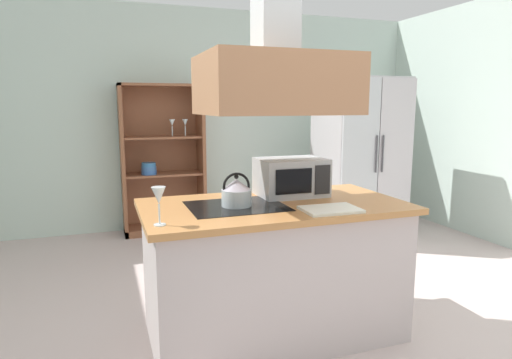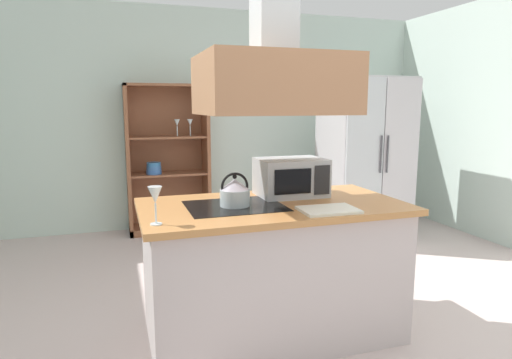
% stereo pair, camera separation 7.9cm
% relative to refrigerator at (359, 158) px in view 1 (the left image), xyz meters
% --- Properties ---
extents(ground_plane, '(7.80, 7.80, 0.00)m').
position_rel_refrigerator_xyz_m(ground_plane, '(-1.68, -1.83, -0.92)').
color(ground_plane, beige).
extents(wall_back, '(6.00, 0.12, 2.70)m').
position_rel_refrigerator_xyz_m(wall_back, '(-1.68, 1.17, 0.43)').
color(wall_back, silver).
rests_on(wall_back, ground).
extents(kitchen_island, '(1.69, 0.91, 0.90)m').
position_rel_refrigerator_xyz_m(kitchen_island, '(-1.79, -1.80, -0.46)').
color(kitchen_island, '#C0B2B1').
rests_on(kitchen_island, ground).
extents(range_hood, '(0.90, 0.70, 1.23)m').
position_rel_refrigerator_xyz_m(range_hood, '(-1.79, -1.80, 0.84)').
color(range_hood, '#AC7550').
extents(refrigerator, '(0.90, 0.78, 1.83)m').
position_rel_refrigerator_xyz_m(refrigerator, '(0.00, 0.00, 0.00)').
color(refrigerator, '#B6B3B7').
rests_on(refrigerator, ground).
extents(dish_cabinet, '(0.97, 0.40, 1.77)m').
position_rel_refrigerator_xyz_m(dish_cabinet, '(-2.14, 0.95, -0.13)').
color(dish_cabinet, brown).
rests_on(dish_cabinet, ground).
extents(kettle, '(0.19, 0.19, 0.21)m').
position_rel_refrigerator_xyz_m(kettle, '(-2.04, -1.80, 0.07)').
color(kettle, '#AFBEC6').
rests_on(kettle, kitchen_island).
extents(cutting_board, '(0.35, 0.25, 0.02)m').
position_rel_refrigerator_xyz_m(cutting_board, '(-1.55, -2.11, -0.01)').
color(cutting_board, white).
rests_on(cutting_board, kitchen_island).
extents(microwave, '(0.46, 0.35, 0.26)m').
position_rel_refrigerator_xyz_m(microwave, '(-1.58, -1.60, 0.11)').
color(microwave, '#B7BABF').
rests_on(microwave, kitchen_island).
extents(wine_glass_on_counter, '(0.08, 0.08, 0.21)m').
position_rel_refrigerator_xyz_m(wine_glass_on_counter, '(-2.55, -2.09, 0.14)').
color(wine_glass_on_counter, silver).
rests_on(wine_glass_on_counter, kitchen_island).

